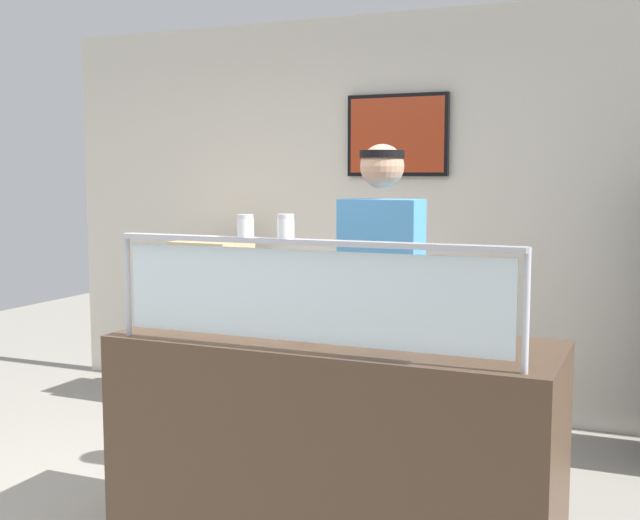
{
  "coord_description": "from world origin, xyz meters",
  "views": [
    {
      "loc": [
        2.12,
        -2.6,
        1.61
      ],
      "look_at": [
        0.83,
        0.38,
        1.27
      ],
      "focal_mm": 44.42,
      "sensor_mm": 36.0,
      "label": 1
    }
  ],
  "objects_px": {
    "pepper_flake_shaker": "(286,228)",
    "pizza_box_stack": "(211,260)",
    "pizza_server": "(332,325)",
    "parmesan_shaker": "(246,227)",
    "worker_figure": "(381,302)",
    "pizza_tray": "(327,329)"
  },
  "relations": [
    {
      "from": "pizza_tray",
      "to": "pepper_flake_shaker",
      "type": "bearing_deg",
      "value": -91.55
    },
    {
      "from": "pizza_server",
      "to": "pepper_flake_shaker",
      "type": "xyz_separation_m",
      "value": [
        -0.04,
        -0.35,
        0.43
      ]
    },
    {
      "from": "pizza_server",
      "to": "worker_figure",
      "type": "xyz_separation_m",
      "value": [
        0.02,
        0.56,
        0.02
      ]
    },
    {
      "from": "worker_figure",
      "to": "pizza_box_stack",
      "type": "relative_size",
      "value": 3.69
    },
    {
      "from": "pizza_server",
      "to": "pizza_box_stack",
      "type": "relative_size",
      "value": 0.59
    },
    {
      "from": "pizza_box_stack",
      "to": "pepper_flake_shaker",
      "type": "bearing_deg",
      "value": -52.52
    },
    {
      "from": "worker_figure",
      "to": "parmesan_shaker",
      "type": "bearing_deg",
      "value": -104.57
    },
    {
      "from": "parmesan_shaker",
      "to": "pizza_box_stack",
      "type": "xyz_separation_m",
      "value": [
        -1.41,
        2.07,
        -0.39
      ]
    },
    {
      "from": "parmesan_shaker",
      "to": "worker_figure",
      "type": "relative_size",
      "value": 0.05
    },
    {
      "from": "pepper_flake_shaker",
      "to": "worker_figure",
      "type": "bearing_deg",
      "value": 85.82
    },
    {
      "from": "parmesan_shaker",
      "to": "pepper_flake_shaker",
      "type": "distance_m",
      "value": 0.17
    },
    {
      "from": "pizza_server",
      "to": "parmesan_shaker",
      "type": "height_order",
      "value": "parmesan_shaker"
    },
    {
      "from": "pizza_server",
      "to": "pizza_box_stack",
      "type": "xyz_separation_m",
      "value": [
        -1.63,
        1.71,
        0.04
      ]
    },
    {
      "from": "pizza_server",
      "to": "pizza_tray",
      "type": "bearing_deg",
      "value": 165.08
    },
    {
      "from": "pizza_server",
      "to": "worker_figure",
      "type": "height_order",
      "value": "worker_figure"
    },
    {
      "from": "pizza_box_stack",
      "to": "pizza_server",
      "type": "bearing_deg",
      "value": -46.49
    },
    {
      "from": "pepper_flake_shaker",
      "to": "pizza_box_stack",
      "type": "bearing_deg",
      "value": 127.48
    },
    {
      "from": "pizza_tray",
      "to": "parmesan_shaker",
      "type": "xyz_separation_m",
      "value": [
        -0.18,
        -0.37,
        0.45
      ]
    },
    {
      "from": "pepper_flake_shaker",
      "to": "pizza_box_stack",
      "type": "distance_m",
      "value": 2.63
    },
    {
      "from": "parmesan_shaker",
      "to": "pepper_flake_shaker",
      "type": "bearing_deg",
      "value": 0.0
    },
    {
      "from": "pizza_tray",
      "to": "parmesan_shaker",
      "type": "height_order",
      "value": "parmesan_shaker"
    },
    {
      "from": "parmesan_shaker",
      "to": "pizza_box_stack",
      "type": "height_order",
      "value": "parmesan_shaker"
    }
  ]
}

